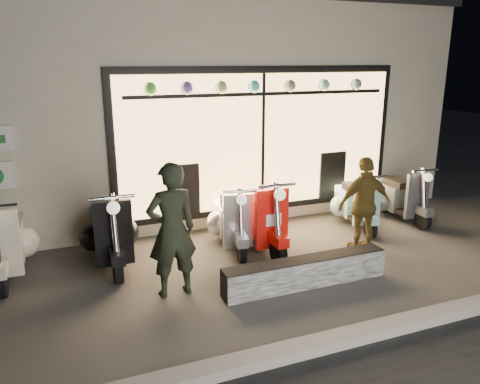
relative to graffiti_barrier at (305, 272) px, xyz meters
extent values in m
plane|color=#383533|center=(-0.29, 0.65, -0.20)|extent=(40.00, 40.00, 0.00)
cube|color=slate|center=(-0.29, -1.35, -0.14)|extent=(40.00, 0.25, 0.12)
cube|color=beige|center=(-0.29, 5.65, 1.80)|extent=(10.00, 6.00, 4.00)
cube|color=black|center=(-0.29, 5.65, 3.90)|extent=(10.20, 6.20, 0.20)
cube|color=black|center=(0.51, 2.63, 1.35)|extent=(5.45, 0.06, 2.65)
cube|color=#FFBF6B|center=(0.51, 2.59, 1.35)|extent=(5.20, 0.04, 2.40)
cube|color=black|center=(0.51, 2.55, 2.20)|extent=(4.90, 0.06, 0.06)
cube|color=black|center=(0.00, 0.00, 0.00)|extent=(2.36, 0.28, 0.40)
cylinder|color=black|center=(-0.52, 1.04, -0.02)|extent=(0.17, 0.37, 0.36)
cylinder|color=black|center=(-0.33, 2.07, -0.02)|extent=(0.19, 0.37, 0.36)
cube|color=#BBBBC0|center=(-0.48, 1.26, 0.39)|extent=(0.49, 0.16, 0.86)
cube|color=#BBBBC0|center=(-0.35, 1.97, 0.20)|extent=(0.56, 0.80, 0.48)
cube|color=black|center=(-0.37, 1.87, 0.49)|extent=(0.39, 0.63, 0.13)
sphere|color=#FFF2CC|center=(-0.52, 1.03, 0.80)|extent=(0.18, 0.18, 0.16)
cylinder|color=black|center=(-0.03, 0.77, 0.00)|extent=(0.12, 0.39, 0.39)
cylinder|color=black|center=(-0.04, 1.92, 0.00)|extent=(0.14, 0.39, 0.39)
cube|color=red|center=(-0.03, 1.01, 0.44)|extent=(0.53, 0.09, 0.94)
cube|color=red|center=(-0.04, 1.80, 0.24)|extent=(0.49, 0.81, 0.53)
cube|color=black|center=(-0.04, 1.69, 0.56)|extent=(0.33, 0.65, 0.14)
sphere|color=#FFF2CC|center=(-0.03, 0.76, 0.89)|extent=(0.17, 0.17, 0.17)
cylinder|color=black|center=(-2.36, 1.02, 0.00)|extent=(0.12, 0.39, 0.39)
cylinder|color=black|center=(-2.34, 2.17, 0.00)|extent=(0.14, 0.39, 0.39)
cube|color=black|center=(-2.35, 1.27, 0.44)|extent=(0.53, 0.09, 0.94)
cube|color=black|center=(-2.35, 2.06, 0.24)|extent=(0.49, 0.81, 0.53)
cube|color=black|center=(-2.35, 1.94, 0.56)|extent=(0.33, 0.65, 0.14)
sphere|color=#FFF2CC|center=(-2.36, 1.01, 0.89)|extent=(0.17, 0.17, 0.17)
cylinder|color=black|center=(-3.81, 1.17, -0.01)|extent=(0.12, 0.39, 0.39)
cylinder|color=black|center=(-3.80, 2.31, -0.01)|extent=(0.14, 0.39, 0.39)
cube|color=beige|center=(-3.80, 2.20, 0.23)|extent=(0.49, 0.81, 0.53)
cube|color=black|center=(-3.80, 2.08, 0.55)|extent=(0.33, 0.64, 0.14)
cylinder|color=black|center=(1.92, 1.15, -0.03)|extent=(0.18, 0.36, 0.35)
cylinder|color=black|center=(2.16, 2.14, -0.03)|extent=(0.20, 0.37, 0.35)
cube|color=#8EC4CA|center=(1.97, 1.36, 0.37)|extent=(0.47, 0.18, 0.84)
cube|color=#8EC4CA|center=(2.13, 2.04, 0.19)|extent=(0.58, 0.79, 0.47)
cube|color=black|center=(2.11, 1.95, 0.47)|extent=(0.41, 0.62, 0.12)
sphere|color=#FFF2CC|center=(1.92, 1.14, 0.77)|extent=(0.18, 0.18, 0.15)
cylinder|color=black|center=(3.07, 1.15, -0.03)|extent=(0.11, 0.35, 0.35)
cylinder|color=black|center=(3.10, 2.18, -0.03)|extent=(0.13, 0.35, 0.35)
cube|color=#4F5256|center=(3.08, 1.37, 0.38)|extent=(0.48, 0.08, 0.84)
cube|color=#4F5256|center=(3.09, 2.08, 0.19)|extent=(0.45, 0.73, 0.47)
cube|color=black|center=(3.09, 1.97, 0.48)|extent=(0.30, 0.58, 0.12)
sphere|color=#FFF2CC|center=(3.07, 1.14, 0.78)|extent=(0.16, 0.16, 0.15)
imported|color=black|center=(-1.72, 0.44, 0.69)|extent=(0.68, 0.47, 1.78)
imported|color=brown|center=(1.46, 0.76, 0.57)|extent=(0.93, 0.44, 1.54)
camera|label=1|loc=(-2.97, -5.07, 2.78)|focal=35.00mm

